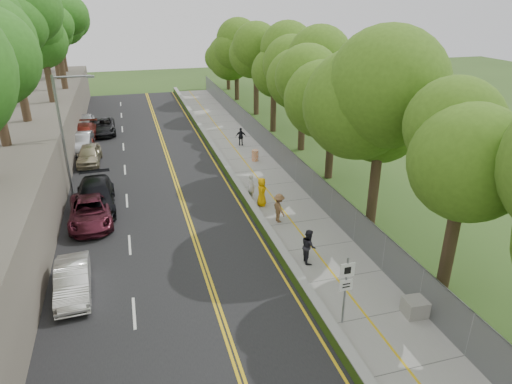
{
  "coord_description": "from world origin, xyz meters",
  "views": [
    {
      "loc": [
        -6.55,
        -16.56,
        12.48
      ],
      "look_at": [
        0.5,
        8.0,
        1.4
      ],
      "focal_mm": 32.0,
      "sensor_mm": 36.0,
      "label": 1
    }
  ],
  "objects_px": {
    "car_1": "(73,281)",
    "painter_0": "(262,192)",
    "construction_barrel": "(255,156)",
    "car_2": "(91,211)",
    "streetlight": "(65,128)",
    "concrete_block": "(417,307)",
    "signpost": "(346,284)",
    "person_far": "(241,137)"
  },
  "relations": [
    {
      "from": "car_1",
      "to": "painter_0",
      "type": "relative_size",
      "value": 2.23
    },
    {
      "from": "construction_barrel",
      "to": "car_2",
      "type": "bearing_deg",
      "value": -147.53
    },
    {
      "from": "streetlight",
      "to": "concrete_block",
      "type": "bearing_deg",
      "value": -49.66
    },
    {
      "from": "streetlight",
      "to": "construction_barrel",
      "type": "xyz_separation_m",
      "value": [
        13.52,
        3.19,
        -4.14
      ]
    },
    {
      "from": "car_1",
      "to": "painter_0",
      "type": "xyz_separation_m",
      "value": [
        10.84,
        6.7,
        0.26
      ]
    },
    {
      "from": "car_1",
      "to": "painter_0",
      "type": "distance_m",
      "value": 12.75
    },
    {
      "from": "signpost",
      "to": "construction_barrel",
      "type": "bearing_deg",
      "value": 84.32
    },
    {
      "from": "signpost",
      "to": "construction_barrel",
      "type": "xyz_separation_m",
      "value": [
        2.01,
        20.2,
        -1.47
      ]
    },
    {
      "from": "concrete_block",
      "to": "person_far",
      "type": "xyz_separation_m",
      "value": [
        -1.32,
        24.86,
        0.43
      ]
    },
    {
      "from": "construction_barrel",
      "to": "person_far",
      "type": "height_order",
      "value": "person_far"
    },
    {
      "from": "signpost",
      "to": "painter_0",
      "type": "distance_m",
      "value": 11.92
    },
    {
      "from": "car_2",
      "to": "person_far",
      "type": "relative_size",
      "value": 3.24
    },
    {
      "from": "streetlight",
      "to": "car_1",
      "type": "xyz_separation_m",
      "value": [
        0.74,
        -11.84,
        -3.92
      ]
    },
    {
      "from": "concrete_block",
      "to": "car_1",
      "type": "xyz_separation_m",
      "value": [
        -14.02,
        5.55,
        0.3
      ]
    },
    {
      "from": "streetlight",
      "to": "concrete_block",
      "type": "height_order",
      "value": "streetlight"
    },
    {
      "from": "car_2",
      "to": "painter_0",
      "type": "distance_m",
      "value": 10.39
    },
    {
      "from": "car_1",
      "to": "car_2",
      "type": "distance_m",
      "value": 7.2
    },
    {
      "from": "signpost",
      "to": "streetlight",
      "type": "bearing_deg",
      "value": 124.08
    },
    {
      "from": "construction_barrel",
      "to": "car_2",
      "type": "distance_m",
      "value": 14.6
    },
    {
      "from": "streetlight",
      "to": "car_1",
      "type": "bearing_deg",
      "value": -86.4
    },
    {
      "from": "painter_0",
      "to": "car_2",
      "type": "bearing_deg",
      "value": 109.71
    },
    {
      "from": "car_1",
      "to": "person_far",
      "type": "distance_m",
      "value": 23.11
    },
    {
      "from": "streetlight",
      "to": "person_far",
      "type": "xyz_separation_m",
      "value": [
        13.44,
        7.48,
        -3.78
      ]
    },
    {
      "from": "construction_barrel",
      "to": "car_2",
      "type": "relative_size",
      "value": 0.17
    },
    {
      "from": "construction_barrel",
      "to": "concrete_block",
      "type": "height_order",
      "value": "construction_barrel"
    },
    {
      "from": "signpost",
      "to": "car_2",
      "type": "xyz_separation_m",
      "value": [
        -10.31,
        12.37,
        -1.19
      ]
    },
    {
      "from": "construction_barrel",
      "to": "concrete_block",
      "type": "bearing_deg",
      "value": -86.55
    },
    {
      "from": "construction_barrel",
      "to": "painter_0",
      "type": "relative_size",
      "value": 0.48
    },
    {
      "from": "person_far",
      "to": "streetlight",
      "type": "bearing_deg",
      "value": 46.52
    },
    {
      "from": "signpost",
      "to": "person_far",
      "type": "relative_size",
      "value": 1.92
    },
    {
      "from": "signpost",
      "to": "person_far",
      "type": "height_order",
      "value": "signpost"
    },
    {
      "from": "person_far",
      "to": "concrete_block",
      "type": "bearing_deg",
      "value": 110.48
    },
    {
      "from": "construction_barrel",
      "to": "person_far",
      "type": "xyz_separation_m",
      "value": [
        -0.08,
        4.29,
        0.36
      ]
    },
    {
      "from": "concrete_block",
      "to": "painter_0",
      "type": "height_order",
      "value": "painter_0"
    },
    {
      "from": "concrete_block",
      "to": "painter_0",
      "type": "xyz_separation_m",
      "value": [
        -3.18,
        12.25,
        0.56
      ]
    },
    {
      "from": "concrete_block",
      "to": "person_far",
      "type": "height_order",
      "value": "person_far"
    },
    {
      "from": "streetlight",
      "to": "car_2",
      "type": "bearing_deg",
      "value": -75.47
    },
    {
      "from": "signpost",
      "to": "car_1",
      "type": "xyz_separation_m",
      "value": [
        -10.77,
        5.18,
        -1.24
      ]
    },
    {
      "from": "car_2",
      "to": "concrete_block",
      "type": "bearing_deg",
      "value": -45.51
    },
    {
      "from": "car_1",
      "to": "person_far",
      "type": "bearing_deg",
      "value": 53.74
    },
    {
      "from": "painter_0",
      "to": "person_far",
      "type": "bearing_deg",
      "value": 14.04
    },
    {
      "from": "concrete_block",
      "to": "car_2",
      "type": "distance_m",
      "value": 18.6
    }
  ]
}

